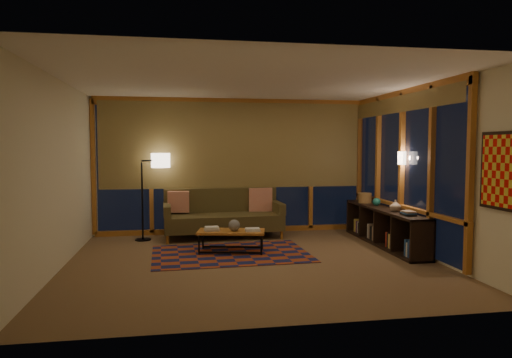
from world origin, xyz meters
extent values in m
cube|color=brown|center=(0.00, 0.00, 0.00)|extent=(5.50, 5.00, 0.01)
cube|color=white|center=(0.00, 0.00, 2.70)|extent=(5.50, 5.00, 0.01)
cube|color=#F0E8C2|center=(0.00, 2.50, 1.35)|extent=(5.50, 0.01, 2.70)
cube|color=#F0E8C2|center=(0.00, -2.50, 1.35)|extent=(5.50, 0.01, 2.70)
cube|color=#F0E8C2|center=(-2.75, 0.00, 1.35)|extent=(0.01, 5.00, 2.70)
cube|color=#F0E8C2|center=(2.75, 0.00, 1.35)|extent=(0.01, 5.00, 2.70)
cube|color=#933919|center=(-0.27, 0.56, 0.01)|extent=(2.56, 1.76, 0.01)
sphere|color=#333334|center=(-0.20, 0.64, 0.46)|extent=(0.21, 0.21, 0.19)
cylinder|color=olive|center=(2.47, 1.61, 0.75)|extent=(0.26, 0.26, 0.19)
sphere|color=#1B685C|center=(2.49, 1.13, 0.73)|extent=(0.19, 0.19, 0.15)
imported|color=tan|center=(2.49, 0.38, 0.76)|extent=(0.24, 0.24, 0.20)
camera|label=1|loc=(-1.06, -6.70, 1.73)|focal=32.00mm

